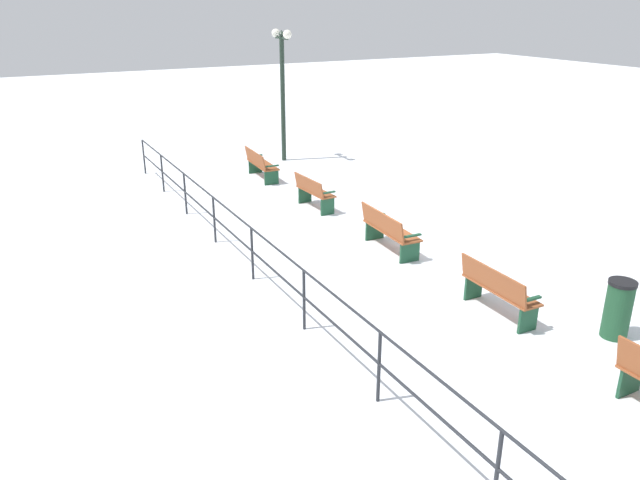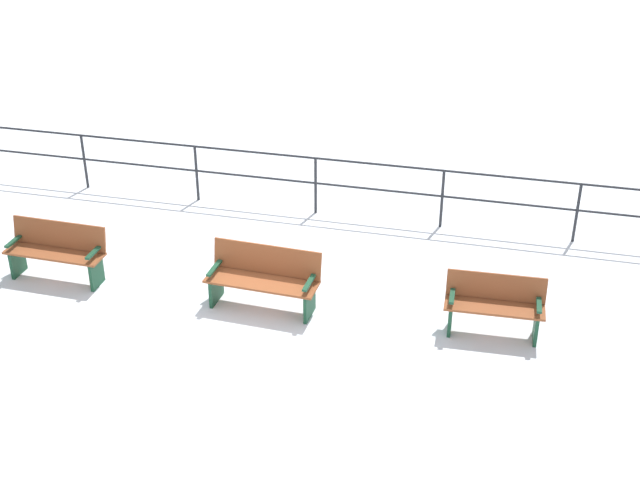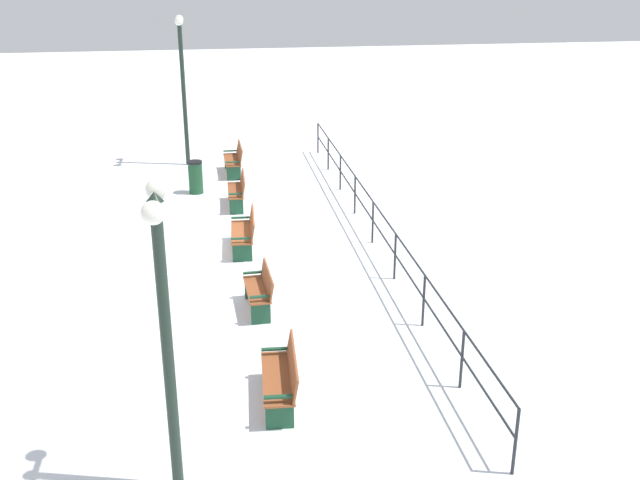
# 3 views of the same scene
# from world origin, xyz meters

# --- Properties ---
(ground_plane) EXTENTS (80.00, 80.00, 0.00)m
(ground_plane) POSITION_xyz_m (0.00, 0.00, 0.00)
(ground_plane) COLOR white
(ground_plane) RESTS_ON ground
(bench_nearest) EXTENTS (0.58, 1.65, 0.97)m
(bench_nearest) POSITION_xyz_m (-0.09, -6.74, 0.50)
(bench_nearest) COLOR brown
(bench_nearest) RESTS_ON ground
(bench_second) EXTENTS (0.51, 1.59, 0.92)m
(bench_second) POSITION_xyz_m (-0.02, -3.37, 0.50)
(bench_second) COLOR brown
(bench_second) RESTS_ON ground
(bench_third) EXTENTS (0.65, 1.70, 0.92)m
(bench_third) POSITION_xyz_m (-0.02, 0.00, 0.48)
(bench_third) COLOR brown
(bench_third) RESTS_ON ground
(bench_fourth) EXTENTS (0.54, 1.41, 0.87)m
(bench_fourth) POSITION_xyz_m (-0.12, 3.37, 0.47)
(bench_fourth) COLOR brown
(bench_fourth) RESTS_ON ground
(bench_fifth) EXTENTS (0.64, 1.69, 0.89)m
(bench_fifth) POSITION_xyz_m (-0.20, 6.74, 0.47)
(bench_fifth) COLOR brown
(bench_fifth) RESTS_ON ground
(lamppost_near) EXTENTS (0.27, 1.06, 4.90)m
(lamppost_near) POSITION_xyz_m (1.44, -8.15, 3.18)
(lamppost_near) COLOR #1E2D23
(lamppost_near) RESTS_ON ground
(lamppost_middle) EXTENTS (0.28, 1.16, 4.27)m
(lamppost_middle) POSITION_xyz_m (1.44, 8.60, 2.84)
(lamppost_middle) COLOR #1E2D23
(lamppost_middle) RESTS_ON ground
(waterfront_railing) EXTENTS (0.05, 18.14, 1.09)m
(waterfront_railing) POSITION_xyz_m (-3.20, -0.00, 0.74)
(waterfront_railing) COLOR #26282D
(waterfront_railing) RESTS_ON ground
(trash_bin) EXTENTS (0.44, 0.44, 0.99)m
(trash_bin) POSITION_xyz_m (1.17, -4.84, 0.50)
(trash_bin) COLOR #1E4C2D
(trash_bin) RESTS_ON ground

